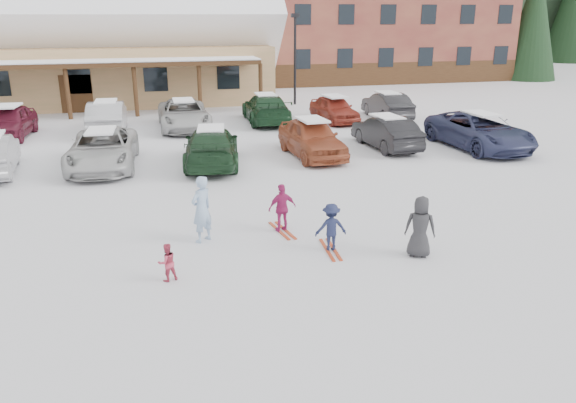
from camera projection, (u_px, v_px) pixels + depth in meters
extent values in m
plane|color=silver|center=(286.00, 254.00, 13.76)|extent=(160.00, 160.00, 0.00)
cube|color=tan|center=(51.00, 74.00, 36.85)|extent=(28.00, 10.00, 3.60)
cube|color=#422814|center=(32.00, 65.00, 30.80)|extent=(25.20, 2.60, 0.25)
cube|color=white|center=(43.00, 14.00, 35.66)|extent=(29.12, 9.69, 9.69)
cube|color=maroon|center=(357.00, 8.00, 50.47)|extent=(24.00, 14.00, 12.00)
cube|color=maroon|center=(184.00, 27.00, 47.37)|extent=(7.00, 12.60, 9.00)
cube|color=#422814|center=(385.00, 74.00, 45.70)|extent=(24.00, 0.10, 1.80)
cylinder|color=black|center=(295.00, 62.00, 35.44)|extent=(0.16, 0.16, 5.34)
cube|color=black|center=(295.00, 15.00, 34.54)|extent=(0.50, 0.25, 0.25)
cylinder|color=black|center=(526.00, 72.00, 49.90)|extent=(0.60, 0.60, 1.32)
cone|color=black|center=(535.00, 5.00, 48.11)|extent=(4.84, 4.84, 9.90)
cylinder|color=black|center=(238.00, 67.00, 55.42)|extent=(0.60, 0.60, 1.08)
cone|color=black|center=(237.00, 18.00, 53.96)|extent=(3.96, 3.96, 8.10)
cylinder|color=black|center=(479.00, 59.00, 63.68)|extent=(0.60, 0.60, 1.38)
cone|color=black|center=(485.00, 4.00, 61.81)|extent=(5.06, 5.06, 10.35)
imported|color=#8FACCD|center=(202.00, 209.00, 14.25)|extent=(0.76, 0.72, 1.75)
imported|color=#BD3952|center=(167.00, 262.00, 12.25)|extent=(0.51, 0.45, 0.87)
imported|color=#191F3E|center=(331.00, 227.00, 13.78)|extent=(0.81, 0.50, 1.22)
cube|color=#B13819|center=(330.00, 249.00, 13.97)|extent=(0.30, 1.41, 0.03)
imported|color=#A5205E|center=(282.00, 208.00, 14.98)|extent=(0.82, 0.44, 1.33)
cube|color=#B13819|center=(282.00, 230.00, 15.18)|extent=(0.42, 1.41, 0.03)
imported|color=#2A2A2D|center=(420.00, 227.00, 13.40)|extent=(0.88, 0.78, 1.51)
imported|color=#BBBBBB|center=(103.00, 149.00, 21.18)|extent=(2.65, 5.32, 1.45)
imported|color=#1A3820|center=(212.00, 147.00, 21.58)|extent=(2.70, 5.22, 1.45)
imported|color=#A44D2D|center=(312.00, 138.00, 22.87)|extent=(2.12, 4.63, 1.54)
imported|color=black|center=(386.00, 132.00, 24.31)|extent=(1.74, 4.32, 1.39)
imported|color=navy|center=(479.00, 131.00, 24.23)|extent=(2.88, 5.68, 1.54)
imported|color=maroon|center=(9.00, 122.00, 26.34)|extent=(2.10, 4.54, 1.51)
imported|color=#AEAEB2|center=(107.00, 117.00, 27.37)|extent=(1.74, 4.78, 1.56)
imported|color=#BBBBBB|center=(184.00, 114.00, 28.36)|extent=(2.45, 5.29, 1.47)
imported|color=#193D22|center=(266.00, 109.00, 30.00)|extent=(2.34, 5.29, 1.51)
imported|color=#A03526|center=(334.00, 109.00, 30.28)|extent=(1.97, 4.19, 1.38)
imported|color=black|center=(387.00, 106.00, 31.24)|extent=(1.60, 4.36, 1.43)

